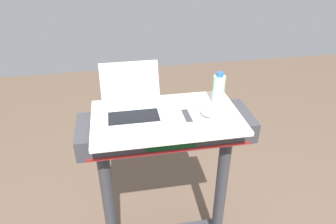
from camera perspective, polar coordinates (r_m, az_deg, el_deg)
The scene contains 5 objects.
desk_board at distance 1.58m, azimuth -0.32°, elevation -0.96°, with size 0.75×0.45×0.02m, color beige.
laptop at distance 1.58m, azimuth -6.54°, elevation 1.23°, with size 0.30×0.31×0.23m.
computer_mouse at distance 1.59m, azimuth 7.00°, elevation 0.13°, with size 0.06×0.10×0.03m, color #B2B2B7.
water_bottle at distance 1.68m, azimuth 9.24°, elevation 4.20°, with size 0.06×0.06×0.17m.
tv_remote at distance 1.54m, azimuth 3.46°, elevation -0.99°, with size 0.05×0.16×0.02m.
Camera 1 is at (-0.23, -0.62, 1.91)m, focal length 33.33 mm.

